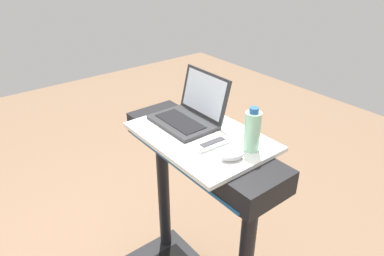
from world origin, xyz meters
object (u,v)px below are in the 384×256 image
(water_bottle, at_px, (252,131))
(tv_remote, at_px, (213,144))
(computer_mouse, at_px, (232,156))
(laptop, at_px, (190,113))

(water_bottle, xyz_separation_m, tv_remote, (-0.12, -0.11, -0.08))
(computer_mouse, distance_m, tv_remote, 0.13)
(laptop, relative_size, computer_mouse, 3.17)
(laptop, height_order, water_bottle, laptop)
(water_bottle, bearing_deg, tv_remote, -137.10)
(laptop, bearing_deg, tv_remote, -16.76)
(computer_mouse, xyz_separation_m, water_bottle, (-0.01, 0.12, 0.07))
(computer_mouse, bearing_deg, laptop, -173.75)
(laptop, bearing_deg, computer_mouse, -12.47)
(tv_remote, bearing_deg, computer_mouse, -2.36)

